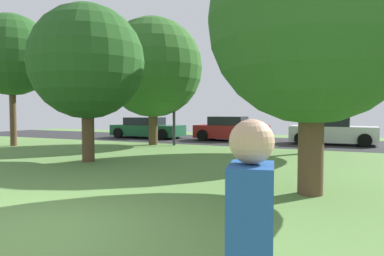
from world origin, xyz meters
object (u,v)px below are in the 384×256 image
at_px(maple_tree_far, 87,62).
at_px(oak_tree_left, 12,55).
at_px(oak_tree_center, 313,20).
at_px(parked_car_green, 147,128).
at_px(parked_car_white, 332,131).
at_px(street_lamp_post, 174,100).
at_px(parked_car_red, 231,129).
at_px(maple_tree_near, 305,37).
at_px(oak_tree_right, 153,68).

bearing_deg(maple_tree_far, oak_tree_left, 159.20).
height_order(oak_tree_center, oak_tree_left, oak_tree_left).
relative_size(oak_tree_left, parked_car_green, 1.41).
bearing_deg(oak_tree_center, parked_car_white, 91.43).
height_order(parked_car_green, parked_car_white, parked_car_white).
relative_size(oak_tree_left, street_lamp_post, 1.41).
xyz_separation_m(maple_tree_far, street_lamp_post, (-0.01, 6.21, -1.08)).
xyz_separation_m(oak_tree_left, parked_car_green, (3.21, 7.02, -3.78)).
distance_m(parked_car_red, parked_car_white, 5.40).
height_order(parked_car_red, parked_car_white, parked_car_white).
xyz_separation_m(maple_tree_near, parked_car_green, (-10.01, 4.37, -4.00)).
distance_m(oak_tree_left, oak_tree_right, 6.78).
bearing_deg(oak_tree_right, parked_car_white, 25.85).
bearing_deg(street_lamp_post, oak_tree_left, -152.75).
height_order(oak_tree_center, street_lamp_post, oak_tree_center).
height_order(parked_car_green, street_lamp_post, street_lamp_post).
xyz_separation_m(maple_tree_near, oak_tree_left, (-13.22, -2.66, -0.22)).
relative_size(parked_car_green, street_lamp_post, 1.00).
height_order(oak_tree_left, street_lamp_post, oak_tree_left).
bearing_deg(oak_tree_center, oak_tree_right, 137.44).
bearing_deg(oak_tree_left, oak_tree_right, 29.82).
bearing_deg(parked_car_green, oak_tree_right, -54.04).
bearing_deg(parked_car_red, oak_tree_right, -124.61).
xyz_separation_m(oak_tree_left, parked_car_red, (8.61, 7.34, -3.74)).
bearing_deg(oak_tree_center, parked_car_red, 115.88).
bearing_deg(parked_car_red, parked_car_green, -176.64).
xyz_separation_m(oak_tree_center, street_lamp_post, (-7.36, 7.96, -1.30)).
relative_size(oak_tree_right, street_lamp_post, 1.41).
relative_size(oak_tree_center, oak_tree_left, 0.90).
distance_m(oak_tree_left, parked_car_red, 11.92).
relative_size(maple_tree_far, oak_tree_left, 0.83).
bearing_deg(maple_tree_near, street_lamp_post, 171.70).
height_order(maple_tree_far, oak_tree_right, oak_tree_right).
relative_size(oak_tree_center, parked_car_red, 1.39).
relative_size(maple_tree_near, maple_tree_far, 1.41).
relative_size(maple_tree_far, street_lamp_post, 1.17).
height_order(oak_tree_right, parked_car_white, oak_tree_right).
distance_m(maple_tree_far, parked_car_red, 10.47).
bearing_deg(maple_tree_far, parked_car_white, 54.61).
xyz_separation_m(oak_tree_center, parked_car_white, (-0.29, 11.69, -2.89)).
bearing_deg(parked_car_red, street_lamp_post, -113.93).
relative_size(oak_tree_right, parked_car_green, 1.41).
relative_size(oak_tree_right, parked_car_white, 1.54).
relative_size(maple_tree_near, parked_car_white, 1.80).
relative_size(parked_car_green, parked_car_white, 1.09).
height_order(maple_tree_near, parked_car_green, maple_tree_near).
height_order(oak_tree_right, street_lamp_post, oak_tree_right).
bearing_deg(oak_tree_center, oak_tree_left, 162.95).
xyz_separation_m(oak_tree_center, parked_car_green, (-11.09, 11.41, -2.95)).
height_order(parked_car_white, street_lamp_post, street_lamp_post).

